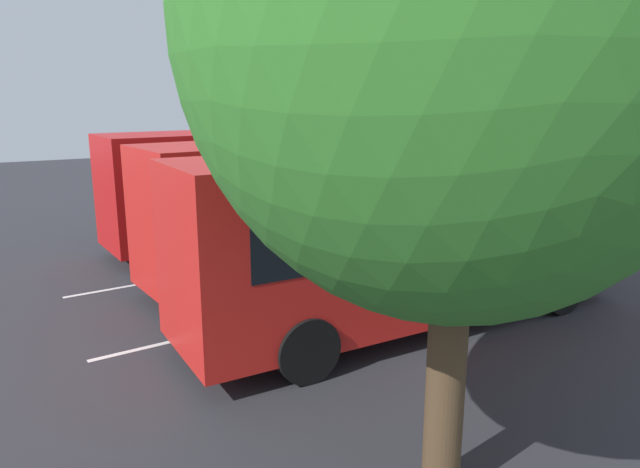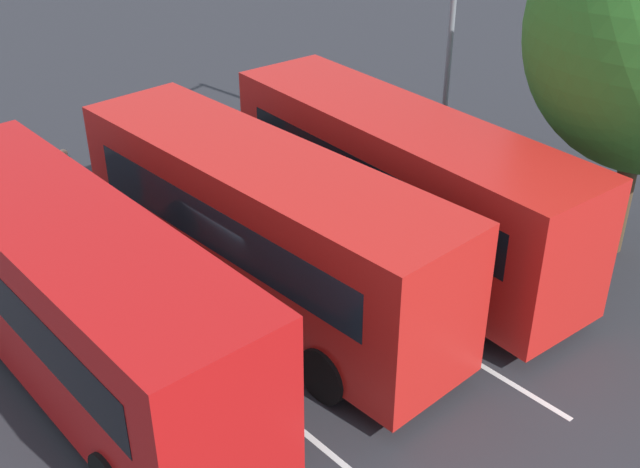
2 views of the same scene
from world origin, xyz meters
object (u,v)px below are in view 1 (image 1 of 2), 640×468
Objects in this scene: bus_center_right at (265,181)px; depot_tree at (465,20)px; bus_center_left at (333,201)px; pedestrian at (481,203)px; bus_far_left at (417,231)px.

bus_center_right is 1.18× the size of depot_tree.
depot_tree reaches higher than bus_center_right.
bus_center_left is 1.00× the size of bus_center_right.
pedestrian is 14.27m from depot_tree.
pedestrian is (6.86, 5.24, -0.92)m from bus_far_left.
bus_center_left is (0.22, 3.62, 0.00)m from bus_far_left.
bus_center_right is at bearing 4.52° from pedestrian.
bus_center_right is 7.18m from pedestrian.
depot_tree reaches higher than bus_center_left.
bus_far_left is 5.72× the size of pedestrian.
bus_center_left is at bearing -93.09° from bus_center_right.
bus_center_left is 1.19× the size of depot_tree.
pedestrian is at bearing -23.52° from bus_center_right.
depot_tree is (-3.07, -11.84, 3.29)m from bus_center_right.
bus_center_left is 5.81× the size of pedestrian.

